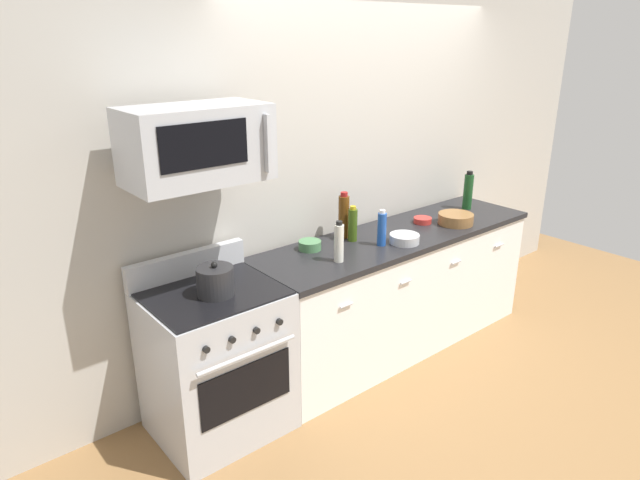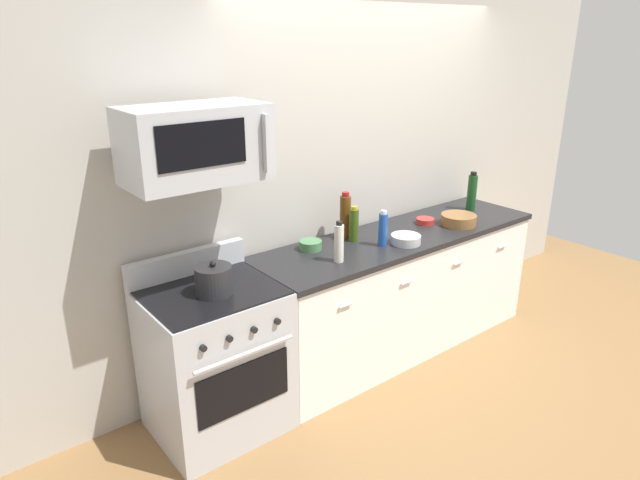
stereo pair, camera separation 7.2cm
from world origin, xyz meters
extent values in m
plane|color=olive|center=(0.00, 0.00, 0.00)|extent=(6.53, 6.53, 0.00)
cube|color=#B7B2A8|center=(0.00, 0.41, 1.35)|extent=(5.44, 0.10, 2.70)
cube|color=white|center=(0.00, 0.00, 0.44)|extent=(2.32, 0.62, 0.88)
cube|color=black|center=(0.00, 0.00, 0.90)|extent=(2.35, 0.65, 0.04)
cube|color=black|center=(0.00, -0.28, 0.05)|extent=(2.32, 0.02, 0.10)
cylinder|color=silver|center=(-0.81, -0.32, 0.72)|extent=(0.10, 0.02, 0.02)
cylinder|color=silver|center=(-0.27, -0.32, 0.72)|extent=(0.10, 0.02, 0.02)
cylinder|color=silver|center=(0.27, -0.32, 0.72)|extent=(0.10, 0.02, 0.02)
cylinder|color=silver|center=(0.81, -0.32, 0.72)|extent=(0.10, 0.02, 0.02)
cube|color=#B7BABF|center=(-1.55, 0.00, 0.46)|extent=(0.76, 0.64, 0.91)
cube|color=black|center=(-1.55, -0.32, 0.45)|extent=(0.58, 0.01, 0.30)
cylinder|color=#B7BABF|center=(-1.55, -0.35, 0.68)|extent=(0.61, 0.02, 0.02)
cube|color=#B7BABF|center=(-1.55, 0.29, 0.99)|extent=(0.76, 0.06, 0.16)
cube|color=black|center=(-1.55, 0.00, 0.92)|extent=(0.73, 0.61, 0.01)
cylinder|color=black|center=(-1.78, -0.33, 0.79)|extent=(0.04, 0.02, 0.04)
cylinder|color=black|center=(-1.63, -0.33, 0.79)|extent=(0.04, 0.02, 0.04)
cylinder|color=black|center=(-1.47, -0.33, 0.79)|extent=(0.04, 0.02, 0.04)
cylinder|color=black|center=(-1.32, -0.33, 0.79)|extent=(0.04, 0.02, 0.04)
cube|color=#B7BABF|center=(-1.55, 0.05, 1.75)|extent=(0.74, 0.40, 0.40)
cube|color=black|center=(-1.61, -0.15, 1.78)|extent=(0.48, 0.01, 0.22)
cube|color=#B7BABF|center=(-1.25, -0.17, 1.75)|extent=(0.02, 0.04, 0.30)
cylinder|color=silver|center=(-0.70, -0.12, 1.04)|extent=(0.06, 0.06, 0.25)
cylinder|color=black|center=(-0.70, -0.12, 1.18)|extent=(0.04, 0.04, 0.02)
cylinder|color=#1E4CA5|center=(-0.28, -0.09, 1.03)|extent=(0.06, 0.06, 0.23)
cylinder|color=silver|center=(-0.28, -0.09, 1.16)|extent=(0.04, 0.04, 0.02)
cylinder|color=#385114|center=(-0.37, 0.11, 1.04)|extent=(0.07, 0.07, 0.23)
cylinder|color=#B29919|center=(-0.37, 0.11, 1.16)|extent=(0.04, 0.04, 0.02)
cylinder|color=#59330F|center=(-0.37, 0.20, 1.07)|extent=(0.08, 0.08, 0.30)
cylinder|color=maroon|center=(-0.37, 0.20, 1.24)|extent=(0.05, 0.05, 0.03)
cylinder|color=#19471E|center=(0.88, 0.06, 1.06)|extent=(0.08, 0.08, 0.29)
cylinder|color=black|center=(0.88, 0.06, 1.22)|extent=(0.05, 0.05, 0.03)
cylinder|color=#B2B5BA|center=(-0.12, -0.16, 0.95)|extent=(0.21, 0.21, 0.06)
torus|color=#B2B5BA|center=(-0.12, -0.16, 0.98)|extent=(0.21, 0.21, 0.01)
cylinder|color=#B2B5BA|center=(-0.12, -0.16, 0.92)|extent=(0.11, 0.11, 0.01)
cylinder|color=brown|center=(0.49, -0.12, 0.96)|extent=(0.27, 0.27, 0.08)
torus|color=brown|center=(0.49, -0.12, 0.99)|extent=(0.27, 0.27, 0.01)
cylinder|color=brown|center=(0.49, -0.12, 0.93)|extent=(0.15, 0.15, 0.01)
cylinder|color=#B72D28|center=(0.31, 0.05, 0.94)|extent=(0.14, 0.14, 0.04)
torus|color=#B72D28|center=(0.31, 0.05, 0.96)|extent=(0.14, 0.14, 0.01)
cylinder|color=#B72D28|center=(0.31, 0.05, 0.92)|extent=(0.08, 0.08, 0.01)
cylinder|color=#477A4C|center=(-0.71, 0.16, 0.95)|extent=(0.15, 0.15, 0.06)
torus|color=#477A4C|center=(-0.71, 0.16, 0.98)|extent=(0.15, 0.15, 0.01)
cylinder|color=#477A4C|center=(-0.71, 0.16, 0.92)|extent=(0.08, 0.08, 0.01)
cylinder|color=#262628|center=(-1.55, -0.05, 1.00)|extent=(0.21, 0.21, 0.16)
sphere|color=black|center=(-1.55, -0.05, 1.10)|extent=(0.04, 0.04, 0.04)
camera|label=1|loc=(-2.90, -2.59, 2.29)|focal=31.42mm
camera|label=2|loc=(-2.85, -2.64, 2.29)|focal=31.42mm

